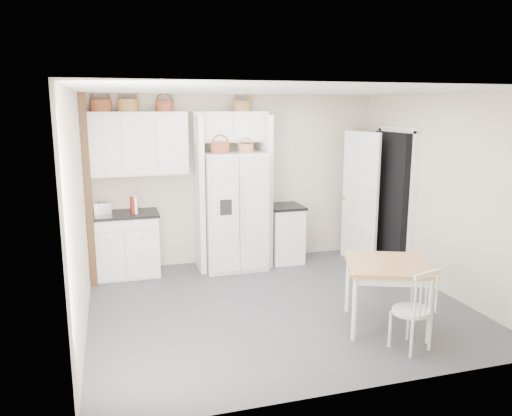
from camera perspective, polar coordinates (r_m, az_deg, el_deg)
name	(u,v)px	position (r m, az deg, el deg)	size (l,w,h in m)	color
floor	(277,305)	(6.32, 2.47, -11.00)	(4.50, 4.50, 0.00)	#3B3D46
ceiling	(279,90)	(5.84, 2.69, 13.28)	(4.50, 4.50, 0.00)	white
wall_back	(237,179)	(7.84, -2.18, 3.29)	(4.50, 4.50, 0.00)	#BFAD91
wall_left	(79,213)	(5.64, -19.58, -0.59)	(4.00, 4.00, 0.00)	#BFAD91
wall_right	(440,193)	(7.00, 20.28, 1.60)	(4.00, 4.00, 0.00)	#BFAD91
refrigerator	(234,211)	(7.52, -2.56, -0.32)	(0.91, 0.73, 1.76)	silver
base_cab_left	(124,246)	(7.49, -14.83, -4.17)	(0.96, 0.61, 0.89)	silver
base_cab_right	(284,234)	(7.93, 3.27, -3.03)	(0.49, 0.59, 0.86)	silver
dining_table	(386,295)	(5.80, 14.66, -9.56)	(0.89, 0.89, 0.74)	olive
windsor_chair	(411,311)	(5.34, 17.32, -11.15)	(0.40, 0.36, 0.82)	silver
counter_left	(123,214)	(7.38, -15.01, -0.69)	(1.00, 0.65, 0.04)	black
counter_right	(285,207)	(7.83, 3.31, 0.17)	(0.53, 0.63, 0.04)	black
toaster	(102,208)	(7.36, -17.17, -0.04)	(0.23, 0.13, 0.16)	silver
cookbook_red	(132,205)	(7.28, -13.98, 0.30)	(0.03, 0.16, 0.24)	maroon
cookbook_cream	(134,205)	(7.28, -13.74, 0.32)	(0.03, 0.16, 0.24)	white
basket_upper_a	(101,106)	(7.35, -17.31, 11.10)	(0.29, 0.29, 0.16)	brown
basket_upper_b	(128,105)	(7.36, -14.44, 11.29)	(0.30, 0.30, 0.17)	brown
basket_upper_c	(164,106)	(7.40, -10.43, 11.35)	(0.25, 0.25, 0.15)	brown
basket_bridge_b	(242,106)	(7.60, -1.65, 11.57)	(0.28, 0.28, 0.16)	brown
basket_fridge_a	(220,148)	(7.24, -4.12, 6.83)	(0.27, 0.27, 0.14)	brown
basket_fridge_b	(246,148)	(7.33, -1.17, 6.82)	(0.22, 0.22, 0.12)	brown
upper_cabinet	(138,144)	(7.38, -13.33, 7.17)	(1.40, 0.34, 0.90)	silver
bridge_cabinet	(230,127)	(7.56, -3.03, 9.26)	(1.12, 0.34, 0.45)	silver
fridge_panel_left	(199,194)	(7.44, -6.54, 1.61)	(0.08, 0.60, 2.30)	silver
fridge_panel_right	(265,191)	(7.67, 0.99, 1.99)	(0.08, 0.60, 2.30)	silver
trim_post	(88,193)	(6.97, -18.63, 1.66)	(0.09, 0.09, 2.60)	#412519
doorway_void	(392,201)	(7.81, 15.27, 0.81)	(0.18, 0.85, 2.05)	black
door_slab	(360,198)	(7.92, 11.78, 1.12)	(0.80, 0.04, 2.05)	white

